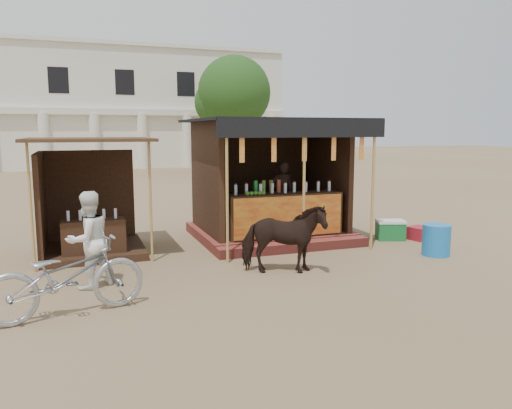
{
  "coord_description": "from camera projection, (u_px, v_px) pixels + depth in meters",
  "views": [
    {
      "loc": [
        -3.27,
        -7.42,
        2.53
      ],
      "look_at": [
        0.0,
        1.6,
        1.1
      ],
      "focal_mm": 35.0,
      "sensor_mm": 36.0,
      "label": 1
    }
  ],
  "objects": [
    {
      "name": "ground",
      "position": [
        288.0,
        282.0,
        8.37
      ],
      "size": [
        120.0,
        120.0,
        0.0
      ],
      "primitive_type": "plane",
      "color": "#846B4C",
      "rests_on": "ground"
    },
    {
      "name": "main_stall",
      "position": [
        271.0,
        195.0,
        11.68
      ],
      "size": [
        3.6,
        3.61,
        2.78
      ],
      "color": "brown",
      "rests_on": "ground"
    },
    {
      "name": "secondary_stall",
      "position": [
        83.0,
        213.0,
        10.19
      ],
      "size": [
        2.4,
        2.4,
        2.38
      ],
      "color": "#372214",
      "rests_on": "ground"
    },
    {
      "name": "cow",
      "position": [
        283.0,
        239.0,
        8.81
      ],
      "size": [
        1.62,
        1.13,
        1.25
      ],
      "primitive_type": "imported",
      "rotation": [
        0.0,
        0.0,
        1.24
      ],
      "color": "black",
      "rests_on": "ground"
    },
    {
      "name": "motorbike",
      "position": [
        66.0,
        276.0,
        6.78
      ],
      "size": [
        2.25,
        1.2,
        1.12
      ],
      "primitive_type": "imported",
      "rotation": [
        0.0,
        0.0,
        1.79
      ],
      "color": "#9E9FA7",
      "rests_on": "ground"
    },
    {
      "name": "bystander",
      "position": [
        88.0,
        240.0,
        8.0
      ],
      "size": [
        0.96,
        0.91,
        1.57
      ],
      "primitive_type": "imported",
      "rotation": [
        0.0,
        0.0,
        3.69
      ],
      "color": "white",
      "rests_on": "ground"
    },
    {
      "name": "blue_barrel",
      "position": [
        436.0,
        240.0,
        10.15
      ],
      "size": [
        0.7,
        0.7,
        0.63
      ],
      "primitive_type": "cylinder",
      "rotation": [
        0.0,
        0.0,
        0.32
      ],
      "color": "blue",
      "rests_on": "ground"
    },
    {
      "name": "red_crate",
      "position": [
        419.0,
        233.0,
        11.62
      ],
      "size": [
        0.53,
        0.53,
        0.3
      ],
      "primitive_type": "cube",
      "rotation": [
        0.0,
        0.0,
        0.24
      ],
      "color": "maroon",
      "rests_on": "ground"
    },
    {
      "name": "cooler",
      "position": [
        390.0,
        230.0,
        11.62
      ],
      "size": [
        0.75,
        0.63,
        0.46
      ],
      "color": "#176A2F",
      "rests_on": "ground"
    },
    {
      "name": "background_building",
      "position": [
        92.0,
        109.0,
        34.95
      ],
      "size": [
        26.0,
        7.45,
        8.18
      ],
      "color": "silver",
      "rests_on": "ground"
    },
    {
      "name": "tree",
      "position": [
        231.0,
        95.0,
        30.23
      ],
      "size": [
        4.5,
        4.4,
        7.0
      ],
      "color": "#382314",
      "rests_on": "ground"
    }
  ]
}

